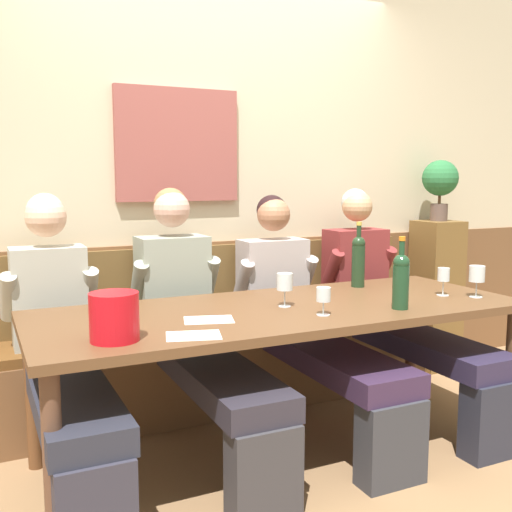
# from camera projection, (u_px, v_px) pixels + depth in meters

# --- Properties ---
(ground_plane) EXTENTS (6.80, 6.80, 0.02)m
(ground_plane) POSITION_uv_depth(u_px,v_px,m) (293.00, 466.00, 2.83)
(ground_plane) COLOR #936D47
(ground_plane) RESTS_ON ground
(room_wall_back) EXTENTS (6.80, 0.12, 2.80)m
(room_wall_back) POSITION_uv_depth(u_px,v_px,m) (208.00, 168.00, 3.62)
(room_wall_back) COLOR beige
(room_wall_back) RESTS_ON ground
(wood_wainscot_panel) EXTENTS (6.80, 0.03, 0.96)m
(wood_wainscot_panel) POSITION_uv_depth(u_px,v_px,m) (213.00, 319.00, 3.69)
(wood_wainscot_panel) COLOR brown
(wood_wainscot_panel) RESTS_ON ground
(wall_bench) EXTENTS (2.64, 0.42, 0.94)m
(wall_bench) POSITION_uv_depth(u_px,v_px,m) (226.00, 359.00, 3.53)
(wall_bench) COLOR brown
(wall_bench) RESTS_ON ground
(dining_table) EXTENTS (2.34, 0.90, 0.74)m
(dining_table) POSITION_uv_depth(u_px,v_px,m) (283.00, 321.00, 2.83)
(dining_table) COLOR brown
(dining_table) RESTS_ON ground
(person_right_seat) EXTENTS (0.47, 1.33, 1.27)m
(person_right_seat) POSITION_uv_depth(u_px,v_px,m) (60.00, 338.00, 2.72)
(person_right_seat) COLOR #31303D
(person_right_seat) RESTS_ON ground
(person_center_right_seat) EXTENTS (0.48, 1.34, 1.29)m
(person_center_right_seat) POSITION_uv_depth(u_px,v_px,m) (195.00, 321.00, 3.01)
(person_center_right_seat) COLOR #37363B
(person_center_right_seat) RESTS_ON ground
(person_center_left_seat) EXTENTS (0.50, 1.33, 1.24)m
(person_center_left_seat) POSITION_uv_depth(u_px,v_px,m) (305.00, 316.00, 3.25)
(person_center_left_seat) COLOR #34353D
(person_center_left_seat) RESTS_ON ground
(person_left_seat) EXTENTS (0.48, 1.33, 1.28)m
(person_left_seat) POSITION_uv_depth(u_px,v_px,m) (391.00, 303.00, 3.51)
(person_left_seat) COLOR #272937
(person_left_seat) RESTS_ON ground
(ice_bucket) EXTENTS (0.18, 0.18, 0.18)m
(ice_bucket) POSITION_uv_depth(u_px,v_px,m) (114.00, 317.00, 2.22)
(ice_bucket) COLOR red
(ice_bucket) RESTS_ON dining_table
(wine_bottle_clear_water) EXTENTS (0.07, 0.07, 0.36)m
(wine_bottle_clear_water) POSITION_uv_depth(u_px,v_px,m) (358.00, 259.00, 3.33)
(wine_bottle_clear_water) COLOR #1E361E
(wine_bottle_clear_water) RESTS_ON dining_table
(wine_bottle_amber_mid) EXTENTS (0.08, 0.08, 0.34)m
(wine_bottle_amber_mid) POSITION_uv_depth(u_px,v_px,m) (401.00, 279.00, 2.76)
(wine_bottle_amber_mid) COLOR #1D3F25
(wine_bottle_amber_mid) RESTS_ON dining_table
(wine_glass_center_front) EXTENTS (0.08, 0.08, 0.16)m
(wine_glass_center_front) POSITION_uv_depth(u_px,v_px,m) (477.00, 275.00, 3.04)
(wine_glass_center_front) COLOR silver
(wine_glass_center_front) RESTS_ON dining_table
(wine_glass_mid_right) EXTENTS (0.06, 0.06, 0.15)m
(wine_glass_mid_right) POSITION_uv_depth(u_px,v_px,m) (443.00, 276.00, 3.08)
(wine_glass_mid_right) COLOR silver
(wine_glass_mid_right) RESTS_ON dining_table
(wine_glass_near_bucket) EXTENTS (0.08, 0.08, 0.16)m
(wine_glass_near_bucket) POSITION_uv_depth(u_px,v_px,m) (285.00, 282.00, 2.81)
(wine_glass_near_bucket) COLOR silver
(wine_glass_near_bucket) RESTS_ON dining_table
(wine_glass_left_end) EXTENTS (0.06, 0.06, 0.13)m
(wine_glass_left_end) POSITION_uv_depth(u_px,v_px,m) (323.00, 296.00, 2.64)
(wine_glass_left_end) COLOR silver
(wine_glass_left_end) RESTS_ON dining_table
(tasting_sheet_left_guest) EXTENTS (0.24, 0.20, 0.00)m
(tasting_sheet_left_guest) POSITION_uv_depth(u_px,v_px,m) (209.00, 320.00, 2.56)
(tasting_sheet_left_guest) COLOR white
(tasting_sheet_left_guest) RESTS_ON dining_table
(tasting_sheet_right_guest) EXTENTS (0.24, 0.20, 0.00)m
(tasting_sheet_right_guest) POSITION_uv_depth(u_px,v_px,m) (194.00, 336.00, 2.30)
(tasting_sheet_right_guest) COLOR white
(tasting_sheet_right_guest) RESTS_ON dining_table
(corner_pedestal) EXTENTS (0.28, 0.28, 1.05)m
(corner_pedestal) POSITION_uv_depth(u_px,v_px,m) (436.00, 295.00, 4.22)
(corner_pedestal) COLOR brown
(corner_pedestal) RESTS_ON ground
(potted_plant) EXTENTS (0.25, 0.25, 0.42)m
(potted_plant) POSITION_uv_depth(u_px,v_px,m) (440.00, 181.00, 4.11)
(potted_plant) COLOR brown
(potted_plant) RESTS_ON corner_pedestal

